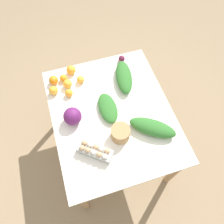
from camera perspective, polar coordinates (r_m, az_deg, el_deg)
ground_plane at (r=2.52m, az=0.00°, el=-8.69°), size 8.00×8.00×0.00m
dining_table at (r=1.91m, az=0.00°, el=-1.81°), size 1.20×0.98×0.78m
cabbage_purple at (r=1.75m, az=-10.28°, el=-1.11°), size 0.14×0.14×0.14m
egg_carton at (r=1.64m, az=-4.48°, el=-10.05°), size 0.24×0.27×0.09m
paper_bag at (r=1.67m, az=2.11°, el=-5.59°), size 0.15×0.15×0.11m
greens_bunch_dandelion at (r=1.97m, az=3.13°, el=9.13°), size 0.38×0.21×0.09m
greens_bunch_beet_tops at (r=1.73m, az=10.52°, el=-4.03°), size 0.33×0.38×0.09m
greens_bunch_scallion at (r=1.80m, az=-1.12°, el=1.08°), size 0.29×0.15×0.06m
beet_root at (r=2.12m, az=2.53°, el=13.74°), size 0.06×0.06×0.06m
orange_0 at (r=1.98m, az=-8.22°, el=8.38°), size 0.07×0.07×0.07m
orange_1 at (r=1.97m, az=-11.55°, el=7.24°), size 0.08×0.08×0.08m
orange_2 at (r=1.91m, az=-11.18°, el=4.90°), size 0.07×0.07×0.07m
orange_3 at (r=1.95m, az=-15.06°, el=5.46°), size 0.08×0.08×0.08m
orange_4 at (r=2.02m, az=-12.58°, el=8.64°), size 0.06×0.06×0.06m
orange_5 at (r=2.01m, az=-15.04°, el=8.01°), size 0.08×0.08×0.08m
orange_6 at (r=2.05m, az=-10.65°, el=10.73°), size 0.08×0.08×0.08m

